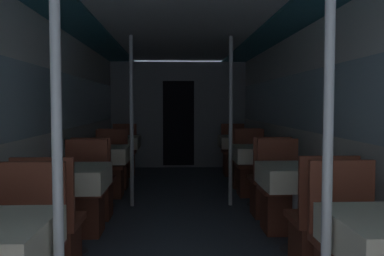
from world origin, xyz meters
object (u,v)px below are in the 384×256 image
dining_table_left_2 (102,156)px  chair_left_far_3 (124,160)px  chair_left_near_1 (51,242)px  chair_right_near_1 (319,238)px  chair_left_near_2 (94,193)px  support_pole_left_2 (131,122)px  support_pole_left_0 (57,152)px  chair_left_near_3 (115,170)px  support_pole_right_0 (328,151)px  dining_table_left_1 (69,180)px  chair_right_far_2 (251,175)px  chair_right_near_2 (269,192)px  chair_right_far_1 (281,203)px  chair_left_far_2 (110,176)px  chair_right_far_3 (234,159)px  support_pole_right_2 (231,121)px  dining_table_left_3 (120,144)px  dining_table_right_1 (298,179)px  chair_right_near_3 (244,169)px  dining_table_right_3 (239,143)px  dining_table_right_2 (259,155)px  chair_left_far_1 (84,205)px

dining_table_left_2 → chair_left_far_3: size_ratio=0.81×
chair_left_near_1 → chair_right_near_1: bearing=0.0°
chair_left_near_1 → chair_left_far_3: size_ratio=1.00×
chair_left_near_2 → support_pole_left_2: support_pole_left_2 is taller
support_pole_left_0 → chair_left_near_3: (-0.37, 4.61, -0.79)m
chair_left_near_2 → support_pole_right_0: size_ratio=0.43×
dining_table_left_1 → chair_right_far_2: (2.01, 2.31, -0.35)m
chair_right_near_2 → chair_right_far_1: bearing=-90.0°
dining_table_left_2 → chair_right_far_1: (2.01, -1.15, -0.35)m
chair_left_far_2 → chair_right_near_1: 3.52m
chair_right_far_3 → dining_table_left_2: bearing=49.0°
dining_table_left_2 → support_pole_right_2: size_ratio=0.35×
dining_table_left_2 → support_pole_left_2: (0.37, 0.00, 0.44)m
chair_left_far_2 → dining_table_left_3: chair_left_far_2 is taller
chair_right_far_3 → dining_table_right_1: bearing=90.0°
dining_table_left_1 → chair_left_near_3: size_ratio=0.81×
dining_table_left_1 → dining_table_right_1: size_ratio=1.00×
chair_left_near_3 → support_pole_left_2: bearing=-72.1°
chair_left_near_2 → chair_left_near_3: (0.00, 1.73, 0.00)m
dining_table_left_3 → support_pole_right_0: bearing=-72.5°
chair_left_near_2 → chair_right_far_3: 3.52m
support_pole_left_2 → chair_right_near_3: (1.64, 1.15, -0.79)m
chair_left_far_3 → dining_table_right_1: (2.01, -4.04, 0.35)m
dining_table_left_1 → chair_right_near_1: 2.12m
chair_right_near_1 → dining_table_right_3: chair_right_near_1 is taller
chair_left_near_3 → dining_table_right_3: chair_left_near_3 is taller
chair_left_far_2 → chair_right_near_2: size_ratio=1.00×
chair_left_near_3 → chair_left_far_3: bearing=90.0°
chair_right_far_3 → dining_table_right_2: bearing=90.0°
dining_table_left_1 → chair_right_near_3: size_ratio=0.81×
chair_left_far_2 → chair_right_near_1: bearing=124.8°
chair_left_far_3 → chair_right_near_2: bearing=124.8°
chair_left_near_2 → chair_right_far_2: same height
support_pole_right_2 → chair_right_near_3: 1.45m
chair_left_far_2 → support_pole_right_2: bearing=160.5°
support_pole_right_0 → chair_right_far_2: bearing=84.7°
chair_left_far_2 → dining_table_right_1: 3.08m
chair_right_near_1 → dining_table_right_2: (0.00, 2.31, 0.35)m
chair_left_near_3 → chair_right_far_2: bearing=-15.9°
dining_table_right_2 → dining_table_left_2: bearing=180.0°
dining_table_right_2 → support_pole_right_2: 0.58m
chair_left_far_3 → chair_left_near_1: bearing=90.0°
chair_left_near_3 → dining_table_right_2: size_ratio=1.23×
support_pole_left_0 → chair_left_far_1: 2.47m
support_pole_left_0 → chair_right_near_3: support_pole_left_0 is taller
support_pole_right_2 → chair_right_far_3: 2.47m
dining_table_right_1 → support_pole_left_2: bearing=133.4°
support_pole_left_0 → chair_right_far_1: support_pole_left_0 is taller
chair_left_far_3 → dining_table_right_2: bearing=131.0°
chair_right_near_2 → dining_table_right_3: size_ratio=1.23×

